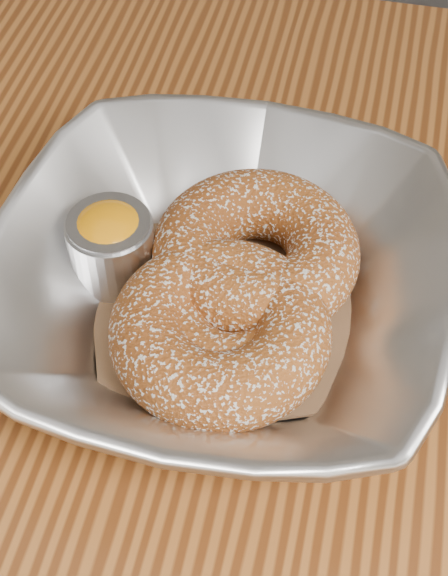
% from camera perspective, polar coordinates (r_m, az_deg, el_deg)
% --- Properties ---
extents(table, '(1.20, 0.80, 0.75)m').
position_cam_1_polar(table, '(0.55, -3.24, -12.92)').
color(table, brown).
rests_on(table, ground_plane).
extents(serving_bowl, '(0.25, 0.25, 0.06)m').
position_cam_1_polar(serving_bowl, '(0.47, -0.00, 0.04)').
color(serving_bowl, silver).
rests_on(serving_bowl, table).
extents(parchment, '(0.19, 0.19, 0.00)m').
position_cam_1_polar(parchment, '(0.49, -0.00, -1.56)').
color(parchment, brown).
rests_on(parchment, table).
extents(donut_back, '(0.14, 0.14, 0.04)m').
position_cam_1_polar(donut_back, '(0.49, 2.07, 2.35)').
color(donut_back, brown).
rests_on(donut_back, parchment).
extents(donut_front, '(0.15, 0.15, 0.04)m').
position_cam_1_polar(donut_front, '(0.46, -0.25, -2.81)').
color(donut_front, brown).
rests_on(donut_front, parchment).
extents(donut_extra, '(0.11, 0.11, 0.03)m').
position_cam_1_polar(donut_extra, '(0.47, 0.59, -1.96)').
color(donut_extra, brown).
rests_on(donut_extra, parchment).
extents(ramekin, '(0.05, 0.05, 0.05)m').
position_cam_1_polar(ramekin, '(0.50, -7.31, 2.85)').
color(ramekin, silver).
rests_on(ramekin, table).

